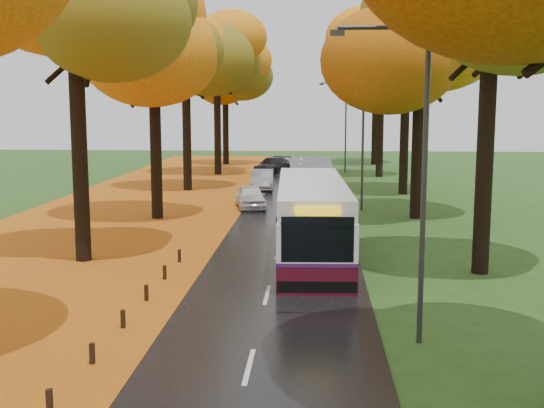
# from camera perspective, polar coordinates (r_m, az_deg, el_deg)

# --- Properties ---
(road) EXTENTS (6.50, 90.00, 0.04)m
(road) POSITION_cam_1_polar(r_m,az_deg,el_deg) (34.57, 1.09, -1.71)
(road) COLOR black
(road) RESTS_ON ground
(centre_line) EXTENTS (0.12, 90.00, 0.01)m
(centre_line) POSITION_cam_1_polar(r_m,az_deg,el_deg) (34.57, 1.09, -1.67)
(centre_line) COLOR silver
(centre_line) RESTS_ON road
(leaf_verge) EXTENTS (12.00, 90.00, 0.02)m
(leaf_verge) POSITION_cam_1_polar(r_m,az_deg,el_deg) (36.10, -13.34, -1.52)
(leaf_verge) COLOR maroon
(leaf_verge) RESTS_ON ground
(leaf_drift) EXTENTS (0.90, 90.00, 0.01)m
(leaf_drift) POSITION_cam_1_polar(r_m,az_deg,el_deg) (34.83, -3.93, -1.61)
(leaf_drift) COLOR orange
(leaf_drift) RESTS_ON road
(trees_left) EXTENTS (9.20, 74.00, 13.88)m
(trees_left) POSITION_cam_1_polar(r_m,az_deg,el_deg) (37.26, -10.15, 13.58)
(trees_left) COLOR black
(trees_left) RESTS_ON ground
(trees_right) EXTENTS (9.30, 74.20, 13.96)m
(trees_right) POSITION_cam_1_polar(r_m,az_deg,el_deg) (36.55, 12.95, 13.85)
(trees_right) COLOR black
(trees_right) RESTS_ON ground
(bollard_row) EXTENTS (0.11, 23.51, 0.52)m
(bollard_row) POSITION_cam_1_polar(r_m,az_deg,el_deg) (15.76, -16.34, -13.62)
(bollard_row) COLOR black
(bollard_row) RESTS_ON ground
(streetlamp_near) EXTENTS (2.45, 0.18, 8.00)m
(streetlamp_near) POSITION_cam_1_polar(r_m,az_deg,el_deg) (17.24, 11.84, 3.67)
(streetlamp_near) COLOR #333538
(streetlamp_near) RESTS_ON ground
(streetlamp_mid) EXTENTS (2.45, 0.18, 8.00)m
(streetlamp_mid) POSITION_cam_1_polar(r_m,az_deg,el_deg) (39.11, 7.25, 6.32)
(streetlamp_mid) COLOR #333538
(streetlamp_mid) RESTS_ON ground
(streetlamp_far) EXTENTS (2.45, 0.18, 8.00)m
(streetlamp_far) POSITION_cam_1_polar(r_m,az_deg,el_deg) (61.07, 5.95, 7.06)
(streetlamp_far) COLOR #333538
(streetlamp_far) RESTS_ON ground
(bus) EXTENTS (3.05, 11.55, 3.02)m
(bus) POSITION_cam_1_polar(r_m,az_deg,el_deg) (27.04, 3.33, -1.12)
(bus) COLOR #460A19
(bus) RESTS_ON road
(car_white) EXTENTS (2.28, 4.14, 1.33)m
(car_white) POSITION_cam_1_polar(r_m,az_deg,el_deg) (39.81, -1.80, 0.62)
(car_white) COLOR white
(car_white) RESTS_ON road
(car_silver) EXTENTS (1.69, 4.36, 1.42)m
(car_silver) POSITION_cam_1_polar(r_m,az_deg,el_deg) (48.31, -0.79, 2.05)
(car_silver) COLOR gray
(car_silver) RESTS_ON road
(car_dark) EXTENTS (3.48, 5.22, 1.40)m
(car_dark) POSITION_cam_1_polar(r_m,az_deg,el_deg) (59.69, 0.02, 3.25)
(car_dark) COLOR black
(car_dark) RESTS_ON road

